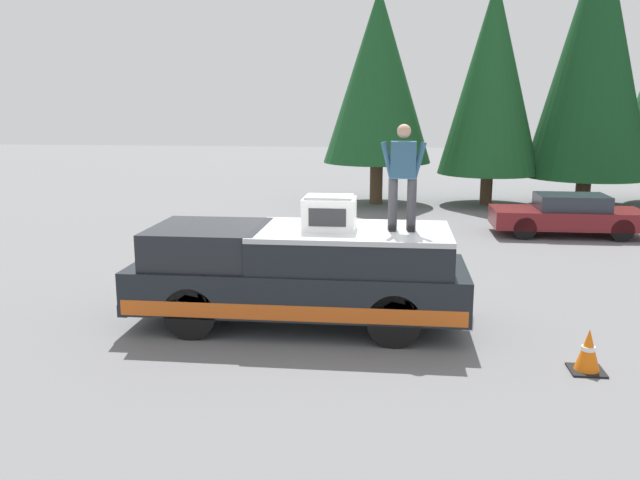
{
  "coord_description": "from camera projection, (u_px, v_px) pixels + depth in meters",
  "views": [
    {
      "loc": [
        -10.55,
        -0.83,
        3.67
      ],
      "look_at": [
        0.4,
        0.41,
        1.35
      ],
      "focal_mm": 36.76,
      "sensor_mm": 36.0,
      "label": 1
    }
  ],
  "objects": [
    {
      "name": "traffic_cone",
      "position": [
        588.0,
        352.0,
        9.05
      ],
      "size": [
        0.47,
        0.47,
        0.62
      ],
      "color": "black",
      "rests_on": "ground"
    },
    {
      "name": "ground_plane",
      "position": [
        342.0,
        323.0,
        11.11
      ],
      "size": [
        90.0,
        90.0,
        0.0
      ],
      "primitive_type": "plane",
      "color": "slate"
    },
    {
      "name": "person_on_truck_bed",
      "position": [
        403.0,
        174.0,
        10.38
      ],
      "size": [
        0.29,
        0.72,
        1.69
      ],
      "color": "#333338",
      "rests_on": "pickup_truck"
    },
    {
      "name": "compressor_unit",
      "position": [
        329.0,
        213.0,
        10.52
      ],
      "size": [
        0.65,
        0.84,
        0.56
      ],
      "color": "white",
      "rests_on": "pickup_truck"
    },
    {
      "name": "parked_car_maroon",
      "position": [
        568.0,
        215.0,
        18.35
      ],
      "size": [
        1.64,
        4.1,
        1.16
      ],
      "color": "maroon",
      "rests_on": "ground"
    },
    {
      "name": "conifer_center_left",
      "position": [
        492.0,
        77.0,
        23.14
      ],
      "size": [
        3.62,
        3.62,
        7.96
      ],
      "color": "#4C3826",
      "rests_on": "ground"
    },
    {
      "name": "pickup_truck",
      "position": [
        299.0,
        274.0,
        10.91
      ],
      "size": [
        2.01,
        5.54,
        1.65
      ],
      "color": "black",
      "rests_on": "ground"
    },
    {
      "name": "conifer_left",
      "position": [
        594.0,
        52.0,
        22.62
      ],
      "size": [
        4.31,
        4.31,
        9.7
      ],
      "color": "#4C3826",
      "rests_on": "ground"
    },
    {
      "name": "conifer_center_right",
      "position": [
        378.0,
        76.0,
        23.37
      ],
      "size": [
        3.89,
        3.89,
        7.68
      ],
      "color": "#4C3826",
      "rests_on": "ground"
    }
  ]
}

